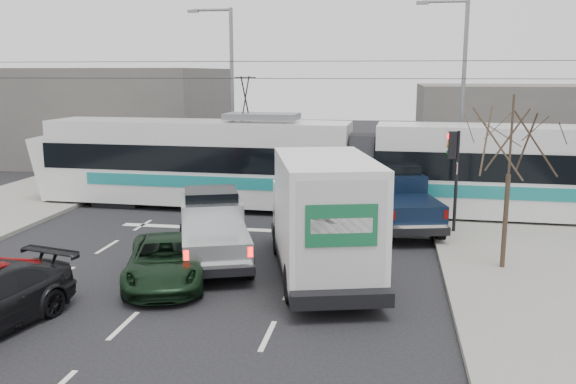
% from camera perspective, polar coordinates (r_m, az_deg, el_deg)
% --- Properties ---
extents(ground, '(120.00, 120.00, 0.00)m').
position_cam_1_polar(ground, '(16.96, -5.59, -8.73)').
color(ground, black).
rests_on(ground, ground).
extents(rails, '(60.00, 1.60, 0.03)m').
position_cam_1_polar(rails, '(26.36, 0.05, -1.44)').
color(rails, '#33302D').
rests_on(rails, ground).
extents(building_left, '(14.00, 10.00, 6.00)m').
position_cam_1_polar(building_left, '(41.68, -16.57, 6.89)').
color(building_left, '#615C58').
rests_on(building_left, ground).
extents(building_right, '(12.00, 10.00, 5.00)m').
position_cam_1_polar(building_right, '(40.27, 20.72, 5.78)').
color(building_right, '#615C58').
rests_on(building_right, ground).
extents(bare_tree, '(2.40, 2.40, 5.00)m').
position_cam_1_polar(bare_tree, '(18.30, 20.12, 4.33)').
color(bare_tree, '#47382B').
rests_on(bare_tree, ground).
extents(traffic_signal, '(0.44, 0.44, 3.60)m').
position_cam_1_polar(traffic_signal, '(22.20, 15.24, 2.96)').
color(traffic_signal, black).
rests_on(traffic_signal, ground).
extents(street_lamp_near, '(2.38, 0.25, 9.00)m').
position_cam_1_polar(street_lamp_near, '(29.55, 15.72, 9.49)').
color(street_lamp_near, slate).
rests_on(street_lamp_near, ground).
extents(street_lamp_far, '(2.38, 0.25, 9.00)m').
position_cam_1_polar(street_lamp_far, '(32.50, -5.58, 9.95)').
color(street_lamp_far, slate).
rests_on(street_lamp_far, ground).
extents(catenary, '(60.00, 0.20, 7.00)m').
position_cam_1_polar(catenary, '(25.80, 0.05, 6.98)').
color(catenary, black).
rests_on(catenary, ground).
extents(tram, '(27.23, 3.59, 5.54)m').
position_cam_1_polar(tram, '(25.13, 6.89, 2.40)').
color(tram, silver).
rests_on(tram, ground).
extents(silver_pickup, '(3.69, 5.96, 2.05)m').
position_cam_1_polar(silver_pickup, '(19.21, -7.07, -3.20)').
color(silver_pickup, black).
rests_on(silver_pickup, ground).
extents(box_truck, '(4.13, 7.42, 3.52)m').
position_cam_1_polar(box_truck, '(17.12, 3.22, -2.42)').
color(box_truck, black).
rests_on(box_truck, ground).
extents(navy_pickup, '(3.26, 5.80, 2.31)m').
position_cam_1_polar(navy_pickup, '(23.19, 10.22, -0.50)').
color(navy_pickup, black).
rests_on(navy_pickup, ground).
extents(green_car, '(3.31, 4.90, 1.25)m').
position_cam_1_polar(green_car, '(17.30, -11.40, -6.31)').
color(green_car, black).
rests_on(green_car, ground).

